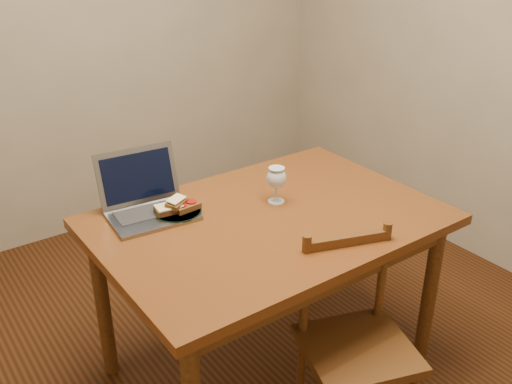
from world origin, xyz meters
TOP-DOWN VIEW (x-y plane):
  - floor at (0.00, 0.00)m, footprint 3.20×3.20m
  - back_wall at (0.00, 1.61)m, footprint 3.20×0.02m
  - right_wall at (1.61, 0.00)m, footprint 0.02×3.20m
  - table at (0.06, -0.07)m, footprint 1.30×0.90m
  - chair at (0.12, -0.52)m, footprint 0.48×0.46m
  - plate at (-0.21, 0.15)m, footprint 0.19×0.19m
  - sandwich_cheese at (-0.24, 0.16)m, footprint 0.12×0.08m
  - sandwich_tomato at (-0.18, 0.14)m, footprint 0.11×0.07m
  - sandwich_top at (-0.21, 0.15)m, footprint 0.10×0.09m
  - milk_glass at (0.16, 0.01)m, footprint 0.08×0.08m
  - laptop at (-0.30, 0.25)m, footprint 0.35×0.32m

SIDE VIEW (x-z plane):
  - floor at x=0.00m, z-range -0.02..0.00m
  - chair at x=0.12m, z-range 0.24..0.64m
  - table at x=0.06m, z-range 0.28..1.02m
  - plate at x=-0.21m, z-range 0.74..0.76m
  - sandwich_tomato at x=-0.18m, z-range 0.76..0.79m
  - sandwich_cheese at x=-0.24m, z-range 0.76..0.79m
  - sandwich_top at x=-0.21m, z-range 0.78..0.81m
  - laptop at x=-0.30m, z-range 0.69..0.92m
  - milk_glass at x=0.16m, z-range 0.74..0.89m
  - back_wall at x=0.00m, z-range 0.00..2.60m
  - right_wall at x=1.61m, z-range 0.00..2.60m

